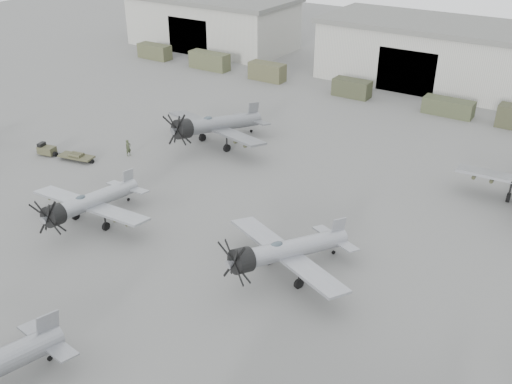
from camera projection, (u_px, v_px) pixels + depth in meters
ground at (109, 313)px, 37.99m from camera, size 220.00×220.00×0.00m
hangar_left at (212, 21)px, 99.99m from camera, size 29.00×14.80×8.70m
hangar_center at (424, 51)px, 81.64m from camera, size 29.00×14.80×8.70m
support_truck_0 at (155, 51)px, 94.13m from camera, size 5.80×2.20×2.37m
support_truck_1 at (209, 61)px, 88.58m from camera, size 6.60×2.20×2.63m
support_truck_2 at (267, 72)px, 83.47m from camera, size 5.43×2.20×2.56m
support_truck_3 at (352, 88)px, 76.99m from camera, size 5.09×2.20×2.33m
support_truck_4 at (448, 107)px, 70.74m from camera, size 6.14×2.20×2.02m
aircraft_mid_1 at (87, 203)px, 46.98m from camera, size 11.43×10.29×4.57m
aircraft_mid_2 at (283, 251)px, 40.67m from camera, size 11.58×10.47×4.70m
aircraft_far_0 at (213, 125)px, 61.38m from camera, size 13.71×12.34×5.45m
tug_trailer at (58, 153)px, 59.87m from camera, size 6.65×2.54×1.32m
ground_crew at (128, 148)px, 59.96m from camera, size 0.51×0.70×1.79m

